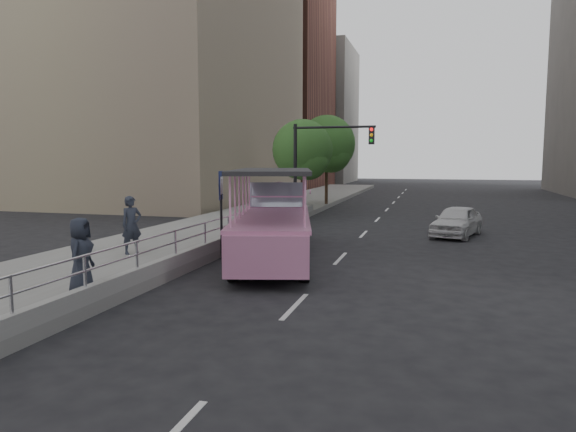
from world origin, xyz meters
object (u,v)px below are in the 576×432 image
Objects in this scene: car at (457,221)px; pedestrian_near at (132,225)px; street_tree_near at (304,152)px; street_tree_far at (328,146)px; duck_boat at (275,225)px; pedestrian_far at (81,256)px; parking_sign at (221,204)px; traffic_signal at (318,157)px.

car is 13.94m from pedestrian_near.
car is 10.40m from street_tree_near.
street_tree_far is (0.20, 6.00, 0.49)m from street_tree_near.
street_tree_near is (-2.07, 12.36, 2.68)m from duck_boat.
pedestrian_far is at bearing -110.11° from duck_boat.
street_tree_near reaches higher than duck_boat.
street_tree_near is (-0.34, 12.93, 1.96)m from parking_sign.
duck_boat is at bearing -32.28° from pedestrian_near.
duck_boat is at bearing -86.94° from traffic_signal.
pedestrian_far is (-8.79, -13.89, 0.51)m from car.
duck_boat is at bearing 18.03° from parking_sign.
traffic_signal is at bearing -22.40° from pedestrian_far.
pedestrian_far is 25.44m from street_tree_far.
pedestrian_near is 0.37× the size of traffic_signal.
pedestrian_near is at bearing -98.47° from street_tree_near.
parking_sign is 0.46× the size of street_tree_far.
duck_boat is 18.73m from street_tree_far.
pedestrian_far is 0.34× the size of traffic_signal.
traffic_signal reaches higher than parking_sign.
street_tree_near is 6.02m from street_tree_far.
pedestrian_near is (-4.23, -2.14, 0.11)m from duck_boat.
street_tree_far is at bearing -16.50° from pedestrian_far.
traffic_signal is at bearing 82.45° from parking_sign.
traffic_signal is 9.57m from street_tree_far.
street_tree_far is (-8.14, 11.35, 3.63)m from car.
parking_sign is (2.50, 1.57, 0.61)m from pedestrian_near.
car is 16.44m from pedestrian_far.
parking_sign is (-8.00, -7.58, 1.18)m from car.
duck_boat is 7.32m from pedestrian_far.
parking_sign is 19.08m from street_tree_far.
pedestrian_near is 0.63× the size of parking_sign.
parking_sign is at bearing -26.87° from pedestrian_near.
duck_boat is at bearing -115.41° from car.
traffic_signal reaches higher than car.
duck_boat is 4.75m from pedestrian_near.
traffic_signal is at bearing -81.57° from street_tree_far.
pedestrian_near is 1.08× the size of pedestrian_far.
duck_boat is at bearing -80.47° from street_tree_near.
traffic_signal reaches higher than pedestrian_far.
street_tree_far is at bearing 98.43° from traffic_signal.
duck_boat is 2.39× the size of car.
pedestrian_near reaches higher than car.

